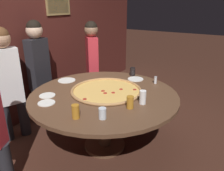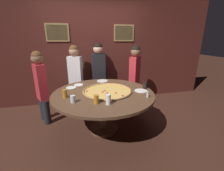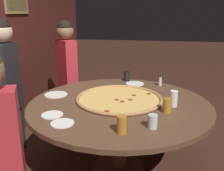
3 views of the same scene
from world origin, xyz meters
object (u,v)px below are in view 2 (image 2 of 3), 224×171
(drink_cup_beside_pizza, at_px, (65,94))
(condiment_shaker, at_px, (148,94))
(white_plate_left_side, at_px, (141,91))
(diner_far_right, at_px, (135,73))
(drink_cup_near_right, at_px, (96,99))
(white_plate_beside_cup, at_px, (102,81))
(white_plate_near_front, at_px, (71,88))
(drink_cup_by_shaker, at_px, (108,99))
(white_plate_far_back, at_px, (79,85))
(giant_pizza, at_px, (107,91))
(diner_side_right, at_px, (41,84))
(drink_cup_centre_back, at_px, (73,99))
(drink_cup_front_edge, at_px, (145,85))
(diner_centre_back, at_px, (99,70))
(dining_table, at_px, (103,98))
(diner_far_left, at_px, (76,73))

(drink_cup_beside_pizza, distance_m, condiment_shaker, 1.30)
(white_plate_left_side, relative_size, diner_far_right, 0.15)
(drink_cup_near_right, height_order, white_plate_left_side, drink_cup_near_right)
(white_plate_beside_cup, xyz_separation_m, white_plate_near_front, (-0.65, -0.32, 0.00))
(drink_cup_by_shaker, xyz_separation_m, drink_cup_beside_pizza, (-0.61, 0.40, -0.01))
(white_plate_far_back, bearing_deg, giant_pizza, -46.33)
(condiment_shaker, distance_m, diner_side_right, 1.99)
(white_plate_left_side, bearing_deg, drink_cup_centre_back, -168.65)
(condiment_shaker, bearing_deg, drink_cup_front_edge, 70.41)
(drink_cup_front_edge, xyz_separation_m, diner_centre_back, (-0.68, 1.21, 0.07))
(dining_table, bearing_deg, diner_far_left, 111.77)
(diner_far_left, height_order, diner_side_right, diner_far_left)
(white_plate_beside_cup, relative_size, condiment_shaker, 2.44)
(drink_cup_centre_back, distance_m, diner_side_right, 1.07)
(white_plate_far_back, xyz_separation_m, diner_far_right, (1.31, 0.34, 0.09))
(diner_side_right, bearing_deg, giant_pizza, -141.66)
(white_plate_beside_cup, xyz_separation_m, diner_far_left, (-0.56, 0.46, 0.10))
(white_plate_near_front, distance_m, diner_side_right, 0.59)
(drink_cup_by_shaker, relative_size, diner_side_right, 0.10)
(diner_centre_back, bearing_deg, diner_side_right, 24.54)
(drink_cup_centre_back, height_order, diner_centre_back, diner_centre_back)
(diner_far_left, bearing_deg, drink_cup_centre_back, 110.06)
(drink_cup_beside_pizza, distance_m, diner_centre_back, 1.53)
(giant_pizza, xyz_separation_m, white_plate_far_back, (-0.48, 0.50, -0.01))
(drink_cup_beside_pizza, height_order, drink_cup_near_right, drink_cup_beside_pizza)
(white_plate_beside_cup, bearing_deg, white_plate_far_back, -161.05)
(drink_cup_near_right, distance_m, diner_far_left, 1.61)
(drink_cup_beside_pizza, xyz_separation_m, drink_cup_front_edge, (1.41, 0.13, -0.01))
(diner_side_right, bearing_deg, white_plate_left_side, -137.01)
(white_plate_beside_cup, bearing_deg, drink_cup_centre_back, -120.90)
(drink_cup_front_edge, bearing_deg, drink_cup_beside_pizza, -174.66)
(dining_table, xyz_separation_m, diner_far_left, (-0.46, 1.15, 0.22))
(dining_table, bearing_deg, white_plate_near_front, 146.13)
(drink_cup_by_shaker, distance_m, white_plate_far_back, 1.09)
(drink_cup_beside_pizza, bearing_deg, white_plate_beside_cup, 47.57)
(white_plate_near_front, relative_size, diner_far_left, 0.12)
(drink_cup_front_edge, bearing_deg, diner_centre_back, 119.48)
(dining_table, height_order, drink_cup_beside_pizza, drink_cup_beside_pizza)
(white_plate_beside_cup, relative_size, diner_centre_back, 0.16)
(white_plate_far_back, xyz_separation_m, diner_centre_back, (0.51, 0.72, 0.12))
(white_plate_near_front, height_order, condiment_shaker, condiment_shaker)
(diner_far_left, bearing_deg, condiment_shaker, 147.29)
(drink_cup_near_right, bearing_deg, drink_cup_centre_back, 160.48)
(condiment_shaker, relative_size, diner_centre_back, 0.06)
(diner_side_right, bearing_deg, drink_cup_centre_back, -172.44)
(white_plate_beside_cup, height_order, white_plate_far_back, same)
(drink_cup_near_right, distance_m, white_plate_left_side, 0.91)
(drink_cup_near_right, xyz_separation_m, white_plate_beside_cup, (0.28, 1.13, -0.06))
(drink_cup_near_right, relative_size, white_plate_far_back, 0.70)
(drink_cup_centre_back, xyz_separation_m, diner_far_right, (1.41, 1.17, 0.04))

